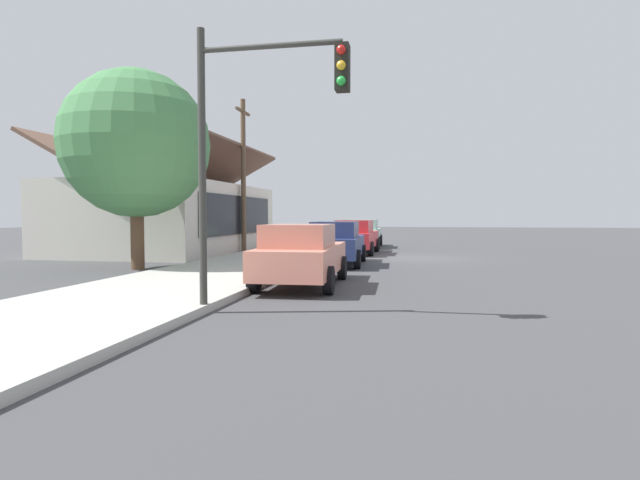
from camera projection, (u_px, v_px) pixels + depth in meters
ground_plane at (411, 258)px, 21.65m from camera, size 120.00×120.00×0.00m
sidewalk_curb at (284, 254)px, 22.72m from camera, size 60.00×4.20×0.16m
car_coral at (302, 254)px, 12.97m from camera, size 4.62×2.11×1.59m
car_navy at (336, 243)px, 18.59m from camera, size 4.71×2.11×1.59m
car_cherry at (356, 237)px, 24.02m from camera, size 4.67×1.99×1.59m
car_seafoam at (363, 233)px, 29.07m from camera, size 4.87×2.20×1.59m
storefront_building at (172, 215)px, 25.69m from camera, size 12.33×7.45×5.37m
shade_tree at (136, 144)px, 16.82m from camera, size 4.88×4.88×6.62m
traffic_light_main at (257, 121)px, 9.05m from camera, size 0.37×2.79×5.20m
utility_pole_wooden at (243, 173)px, 24.96m from camera, size 1.80×0.24×7.50m
fire_hydrant_red at (312, 246)px, 21.94m from camera, size 0.22×0.22×0.71m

